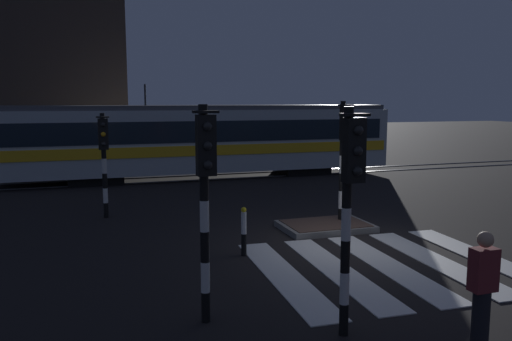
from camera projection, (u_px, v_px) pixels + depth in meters
ground_plane at (350, 245)px, 12.28m from camera, size 120.00×120.00×0.00m
rail_near at (228, 178)px, 22.71m from camera, size 80.00×0.12×0.03m
rail_far at (220, 174)px, 24.06m from camera, size 80.00×0.12×0.03m
crosswalk_zebra at (388, 265)px, 10.75m from camera, size 5.53×4.84×0.02m
traffic_island at (325, 226)px, 13.79m from camera, size 2.37×1.61×0.18m
traffic_light_median_centre at (344, 145)px, 13.81m from camera, size 0.36×0.42×3.44m
traffic_light_corner_far_left at (104, 150)px, 14.83m from camera, size 0.36×0.42×3.10m
traffic_light_kerb_mid_left at (350, 188)px, 7.21m from camera, size 0.36×0.42×3.37m
traffic_light_corner_near_left at (205, 182)px, 7.65m from camera, size 0.36×0.42×3.40m
tram at (205, 139)px, 22.87m from camera, size 17.38×2.58×4.15m
pedestrian_waiting_at_kerb at (482, 291)px, 6.97m from camera, size 0.36×0.24×1.71m
bollard_island_edge at (244, 231)px, 11.39m from camera, size 0.12×0.12×1.11m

